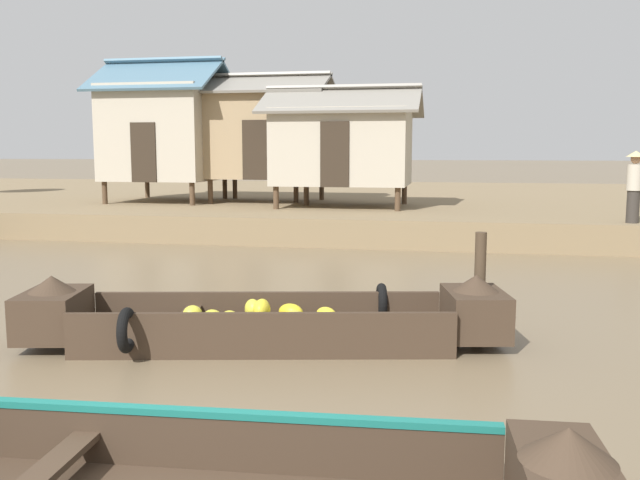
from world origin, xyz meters
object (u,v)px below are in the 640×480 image
object	(u,v)px
banana_boat	(264,321)
stilt_house_left	(166,131)
stilt_house_mid_right	(343,145)
mooring_post	(480,287)
stilt_house_mid_left	(268,133)
vendor_person	(634,183)

from	to	relation	value
banana_boat	stilt_house_left	distance (m)	15.23
stilt_house_mid_right	mooring_post	distance (m)	12.23
stilt_house_mid_left	mooring_post	xyz separation A→B (m)	(6.29, -12.93, -2.23)
stilt_house_mid_left	mooring_post	world-z (taller)	stilt_house_mid_left
banana_boat	stilt_house_mid_right	bearing A→B (deg)	94.69
banana_boat	stilt_house_mid_left	xyz separation A→B (m)	(-3.69, 13.61, 2.62)
stilt_house_left	stilt_house_mid_left	bearing A→B (deg)	6.17
stilt_house_mid_right	banana_boat	bearing A→B (deg)	-85.31
banana_boat	stilt_house_left	xyz separation A→B (m)	(-7.02, 13.25, 2.68)
stilt_house_mid_left	mooring_post	distance (m)	14.55
stilt_house_mid_left	stilt_house_mid_right	world-z (taller)	stilt_house_mid_left
stilt_house_mid_left	vendor_person	world-z (taller)	stilt_house_mid_left
banana_boat	vendor_person	size ratio (longest dim) A/B	3.60
mooring_post	stilt_house_left	bearing A→B (deg)	127.41
banana_boat	vendor_person	bearing A→B (deg)	54.70
banana_boat	stilt_house_mid_left	distance (m)	14.34
stilt_house_left	vendor_person	world-z (taller)	stilt_house_left
stilt_house_mid_left	mooring_post	bearing A→B (deg)	-64.05
banana_boat	vendor_person	distance (m)	11.01
stilt_house_mid_left	vendor_person	size ratio (longest dim) A/B	2.51
stilt_house_mid_right	vendor_person	size ratio (longest dim) A/B	2.75
vendor_person	stilt_house_left	bearing A→B (deg)	161.99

